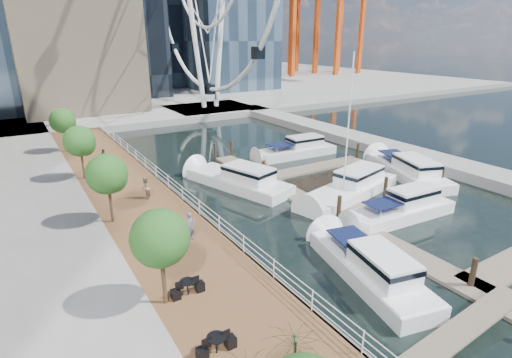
{
  "coord_description": "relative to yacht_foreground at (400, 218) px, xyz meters",
  "views": [
    {
      "loc": [
        -15.97,
        -11.18,
        12.46
      ],
      "look_at": [
        -1.96,
        11.33,
        3.0
      ],
      "focal_mm": 28.0,
      "sensor_mm": 36.0,
      "label": 1
    }
  ],
  "objects": [
    {
      "name": "ground",
      "position": [
        -6.98,
        -5.72,
        0.0
      ],
      "size": [
        520.0,
        520.0,
        0.0
      ],
      "primitive_type": "plane",
      "color": "black",
      "rests_on": "ground"
    },
    {
      "name": "boardwalk",
      "position": [
        -15.98,
        9.28,
        0.5
      ],
      "size": [
        6.0,
        60.0,
        1.0
      ],
      "primitive_type": "cube",
      "color": "brown",
      "rests_on": "ground"
    },
    {
      "name": "seawall",
      "position": [
        -12.98,
        9.28,
        0.5
      ],
      "size": [
        0.25,
        60.0,
        1.0
      ],
      "primitive_type": "cube",
      "color": "#595954",
      "rests_on": "ground"
    },
    {
      "name": "land_far",
      "position": [
        -6.98,
        96.28,
        0.5
      ],
      "size": [
        200.0,
        114.0,
        1.0
      ],
      "primitive_type": "cube",
      "color": "gray",
      "rests_on": "ground"
    },
    {
      "name": "breakwater",
      "position": [
        13.02,
        14.28,
        0.5
      ],
      "size": [
        4.0,
        60.0,
        1.0
      ],
      "primitive_type": "cube",
      "color": "gray",
      "rests_on": "ground"
    },
    {
      "name": "pier",
      "position": [
        7.02,
        46.28,
        0.5
      ],
      "size": [
        14.0,
        12.0,
        1.0
      ],
      "primitive_type": "cube",
      "color": "gray",
      "rests_on": "ground"
    },
    {
      "name": "railing",
      "position": [
        -13.08,
        9.28,
        1.52
      ],
      "size": [
        0.1,
        60.0,
        1.05
      ],
      "primitive_type": null,
      "color": "white",
      "rests_on": "boardwalk"
    },
    {
      "name": "floating_docks",
      "position": [
        0.99,
        4.26,
        0.49
      ],
      "size": [
        16.0,
        34.0,
        2.6
      ],
      "color": "#6D6051",
      "rests_on": "ground"
    },
    {
      "name": "port_cranes",
      "position": [
        60.69,
        89.95,
        20.0
      ],
      "size": [
        40.0,
        52.0,
        38.0
      ],
      "color": "#D84C14",
      "rests_on": "ground"
    },
    {
      "name": "street_trees",
      "position": [
        -18.38,
        8.28,
        4.29
      ],
      "size": [
        2.6,
        42.6,
        4.6
      ],
      "color": "#3F2B1C",
      "rests_on": "ground"
    },
    {
      "name": "yacht_foreground",
      "position": [
        0.0,
        0.0,
        0.0
      ],
      "size": [
        9.46,
        3.11,
        2.15
      ],
      "primitive_type": null,
      "rotation": [
        0.0,
        0.0,
        1.5
      ],
      "color": "white",
      "rests_on": "ground"
    },
    {
      "name": "pedestrian_near",
      "position": [
        -15.01,
        3.15,
        1.92
      ],
      "size": [
        0.8,
        0.77,
        1.84
      ],
      "primitive_type": "imported",
      "rotation": [
        0.0,
        0.0,
        0.7
      ],
      "color": "#525C6E",
      "rests_on": "boardwalk"
    },
    {
      "name": "pedestrian_mid",
      "position": [
        -15.29,
        11.07,
        1.84
      ],
      "size": [
        0.98,
        1.03,
        1.67
      ],
      "primitive_type": "imported",
      "rotation": [
        0.0,
        0.0,
        -2.17
      ],
      "color": "#87745D",
      "rests_on": "boardwalk"
    },
    {
      "name": "pedestrian_far",
      "position": [
        -16.17,
        20.63,
        1.87
      ],
      "size": [
        1.1,
        0.76,
        1.73
      ],
      "primitive_type": "imported",
      "rotation": [
        0.0,
        0.0,
        2.78
      ],
      "color": "#363E44",
      "rests_on": "boardwalk"
    },
    {
      "name": "moored_yachts",
      "position": [
        -0.25,
        5.01,
        0.0
      ],
      "size": [
        21.62,
        36.77,
        11.5
      ],
      "color": "white",
      "rests_on": "ground"
    }
  ]
}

